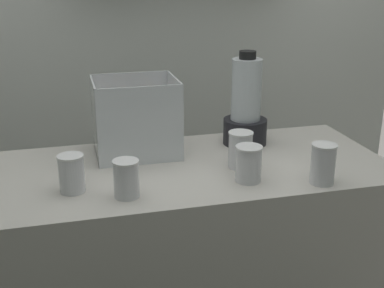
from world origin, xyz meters
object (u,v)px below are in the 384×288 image
object	(u,v)px
blender_pitcher	(246,109)
juice_cup_beet_far_left	(72,176)
juice_cup_mango_middle	(248,166)
carrot_display_bin	(135,131)
juice_cup_mango_left	(126,180)
juice_cup_beet_right	(240,152)
juice_cup_beet_far_right	(323,167)

from	to	relation	value
blender_pitcher	juice_cup_beet_far_left	xyz separation A→B (m)	(-0.68, -0.30, -0.09)
blender_pitcher	juice_cup_mango_middle	world-z (taller)	blender_pitcher
carrot_display_bin	juice_cup_mango_middle	world-z (taller)	carrot_display_bin
blender_pitcher	juice_cup_mango_left	world-z (taller)	blender_pitcher
juice_cup_mango_middle	juice_cup_beet_right	distance (m)	0.12
carrot_display_bin	juice_cup_beet_far_left	bearing A→B (deg)	-129.28
carrot_display_bin	juice_cup_mango_left	size ratio (longest dim) A/B	2.58
juice_cup_beet_far_left	juice_cup_beet_right	bearing A→B (deg)	6.10
blender_pitcher	juice_cup_beet_far_left	world-z (taller)	blender_pitcher
juice_cup_beet_far_right	juice_cup_mango_middle	bearing A→B (deg)	161.32
carrot_display_bin	juice_cup_beet_far_left	world-z (taller)	carrot_display_bin
juice_cup_beet_far_left	juice_cup_beet_right	size ratio (longest dim) A/B	0.94
juice_cup_beet_far_left	juice_cup_beet_far_right	world-z (taller)	juice_cup_beet_far_right
juice_cup_beet_far_left	blender_pitcher	bearing A→B (deg)	23.57
blender_pitcher	juice_cup_mango_left	size ratio (longest dim) A/B	3.12
juice_cup_beet_far_left	juice_cup_mango_left	bearing A→B (deg)	-26.39
carrot_display_bin	blender_pitcher	size ratio (longest dim) A/B	0.83
juice_cup_mango_left	juice_cup_mango_middle	size ratio (longest dim) A/B	0.98
juice_cup_beet_far_left	juice_cup_mango_middle	size ratio (longest dim) A/B	1.00
carrot_display_bin	juice_cup_mango_middle	xyz separation A→B (m)	(0.32, -0.35, -0.03)
juice_cup_mango_left	juice_cup_beet_far_left	bearing A→B (deg)	153.61
blender_pitcher	juice_cup_beet_right	distance (m)	0.27
carrot_display_bin	blender_pitcher	xyz separation A→B (m)	(0.44, 0.00, 0.05)
blender_pitcher	juice_cup_beet_far_right	size ratio (longest dim) A/B	2.76
juice_cup_mango_left	blender_pitcher	bearing A→B (deg)	35.86
blender_pitcher	juice_cup_beet_far_left	size ratio (longest dim) A/B	3.04
juice_cup_mango_middle	juice_cup_beet_far_right	world-z (taller)	juice_cup_beet_far_right
carrot_display_bin	juice_cup_beet_far_left	distance (m)	0.38
blender_pitcher	juice_cup_mango_middle	size ratio (longest dim) A/B	3.06
carrot_display_bin	juice_cup_mango_left	distance (m)	0.38
juice_cup_beet_right	juice_cup_beet_far_left	bearing A→B (deg)	-173.90
blender_pitcher	juice_cup_mango_left	distance (m)	0.64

